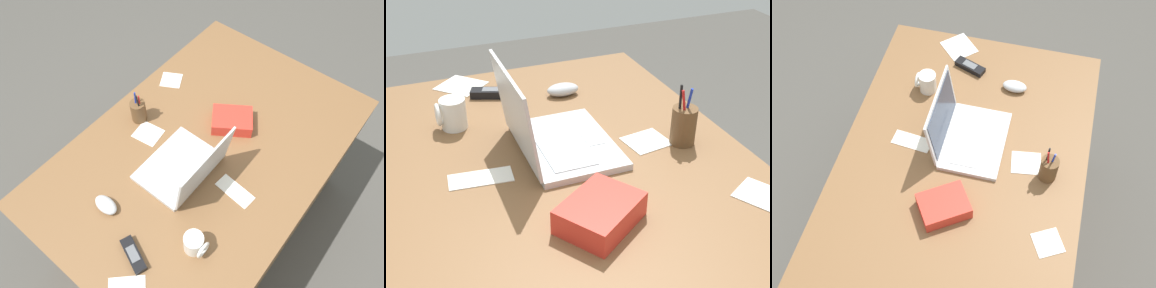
% 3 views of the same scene
% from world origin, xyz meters
% --- Properties ---
extents(ground_plane, '(6.00, 6.00, 0.00)m').
position_xyz_m(ground_plane, '(0.00, 0.00, 0.00)').
color(ground_plane, '#4C4944').
extents(desk, '(1.41, 0.93, 0.74)m').
position_xyz_m(desk, '(0.00, 0.00, 0.37)').
color(desk, brown).
rests_on(desk, ground).
extents(laptop, '(0.32, 0.27, 0.24)m').
position_xyz_m(laptop, '(0.14, 0.01, 0.79)').
color(laptop, silver).
rests_on(laptop, desk).
extents(computer_mouse, '(0.06, 0.10, 0.04)m').
position_xyz_m(computer_mouse, '(0.44, -0.13, 0.76)').
color(computer_mouse, silver).
rests_on(computer_mouse, desk).
extents(coffee_mug_white, '(0.07, 0.08, 0.09)m').
position_xyz_m(coffee_mug_white, '(0.36, 0.23, 0.79)').
color(coffee_mug_white, white).
rests_on(coffee_mug_white, desk).
extents(cordless_phone, '(0.09, 0.14, 0.03)m').
position_xyz_m(cordless_phone, '(0.51, 0.08, 0.76)').
color(cordless_phone, black).
rests_on(cordless_phone, desk).
extents(pen_holder, '(0.07, 0.07, 0.17)m').
position_xyz_m(pen_holder, '(0.05, -0.32, 0.80)').
color(pen_holder, brown).
rests_on(pen_holder, desk).
extents(snack_bag, '(0.20, 0.21, 0.06)m').
position_xyz_m(snack_bag, '(-0.17, 0.01, 0.77)').
color(snack_bag, red).
rests_on(snack_bag, desk).
extents(paper_note_near_laptop, '(0.13, 0.13, 0.00)m').
position_xyz_m(paper_note_near_laptop, '(-0.21, -0.37, 0.75)').
color(paper_note_near_laptop, white).
rests_on(paper_note_near_laptop, desk).
extents(paper_note_left, '(0.08, 0.16, 0.00)m').
position_xyz_m(paper_note_left, '(0.09, 0.21, 0.75)').
color(paper_note_left, white).
rests_on(paper_note_left, desk).
extents(paper_note_front, '(0.11, 0.12, 0.00)m').
position_xyz_m(paper_note_front, '(0.09, -0.24, 0.75)').
color(paper_note_front, white).
rests_on(paper_note_front, desk).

